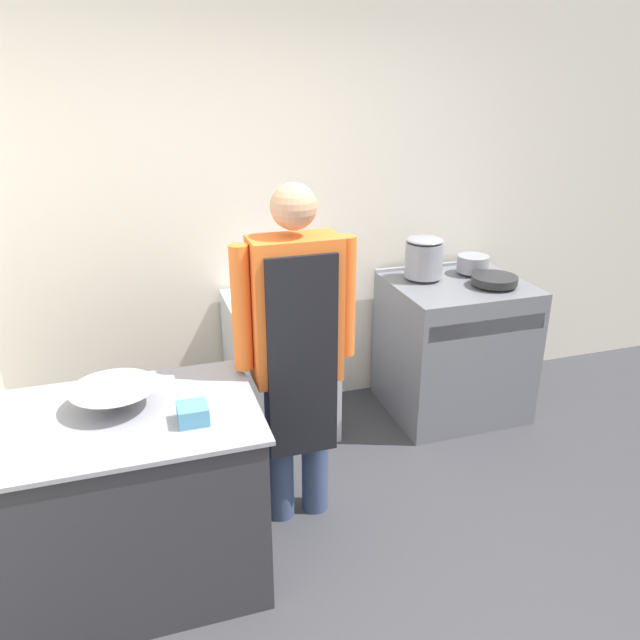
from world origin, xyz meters
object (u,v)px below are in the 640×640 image
at_px(person_cook, 296,343).
at_px(mixing_bowl, 115,397).
at_px(fridge_unit, 280,365).
at_px(plastic_tub, 193,414).
at_px(stove, 453,347).
at_px(stock_pot, 424,257).
at_px(saute_pan, 494,280).
at_px(sauce_pot, 473,264).

height_order(person_cook, mixing_bowl, person_cook).
bearing_deg(fridge_unit, plastic_tub, -118.57).
height_order(stove, plastic_tub, plastic_tub).
relative_size(fridge_unit, stock_pot, 3.36).
relative_size(mixing_bowl, stock_pot, 1.38).
bearing_deg(fridge_unit, saute_pan, -10.09).
bearing_deg(fridge_unit, mixing_bowl, -133.72).
distance_m(plastic_tub, saute_pan, 2.25).
relative_size(stove, plastic_tub, 7.73).
relative_size(person_cook, saute_pan, 5.98).
bearing_deg(person_cook, stock_pot, 38.52).
distance_m(fridge_unit, mixing_bowl, 1.48).
bearing_deg(stove, saute_pan, -37.43).
height_order(person_cook, plastic_tub, person_cook).
bearing_deg(saute_pan, fridge_unit, 169.91).
distance_m(fridge_unit, saute_pan, 1.46).
bearing_deg(sauce_pot, plastic_tub, -148.10).
height_order(stock_pot, saute_pan, stock_pot).
bearing_deg(fridge_unit, stove, -5.23).
xyz_separation_m(stove, plastic_tub, (-1.84, -1.12, 0.44)).
bearing_deg(mixing_bowl, person_cook, 10.56).
bearing_deg(sauce_pot, stock_pot, 180.00).
height_order(mixing_bowl, saute_pan, saute_pan).
bearing_deg(sauce_pot, saute_pan, -90.00).
height_order(plastic_tub, saute_pan, saute_pan).
xyz_separation_m(stock_pot, saute_pan, (0.37, -0.27, -0.11)).
distance_m(stove, stock_pot, 0.65).
relative_size(stove, saute_pan, 3.21).
xyz_separation_m(mixing_bowl, saute_pan, (2.32, 0.77, 0.05)).
xyz_separation_m(stove, person_cook, (-1.30, -0.75, 0.53)).
xyz_separation_m(fridge_unit, sauce_pot, (1.35, 0.03, 0.54)).
relative_size(person_cook, sauce_pot, 8.27).
bearing_deg(saute_pan, stock_pot, 144.01).
bearing_deg(stock_pot, sauce_pot, 0.00).
xyz_separation_m(saute_pan, sauce_pot, (0.00, 0.27, 0.03)).
bearing_deg(saute_pan, person_cook, -157.34).
bearing_deg(stove, mixing_bowl, -157.11).
bearing_deg(mixing_bowl, plastic_tub, -35.74).
xyz_separation_m(person_cook, stock_pot, (1.11, 0.88, 0.08)).
xyz_separation_m(mixing_bowl, sauce_pot, (2.32, 1.04, 0.08)).
height_order(stove, sauce_pot, sauce_pot).
bearing_deg(stock_pot, fridge_unit, -178.44).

